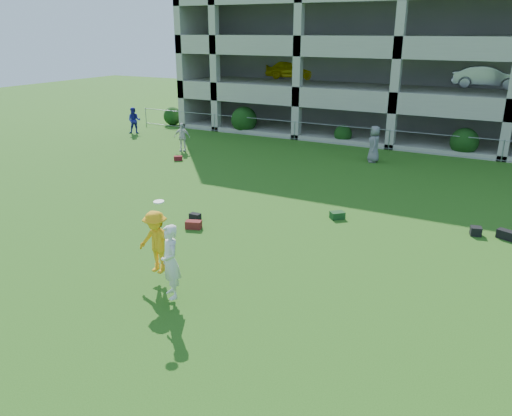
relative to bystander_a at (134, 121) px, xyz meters
The scene contains 14 objects.
ground 22.81m from the bystander_a, 44.11° to the right, with size 100.00×100.00×0.00m, color #235114.
bystander_a is the anchor object (origin of this frame).
bystander_b 6.49m from the bystander_a, 24.84° to the right, with size 0.95×0.39×1.62m, color silver.
bystander_c 16.32m from the bystander_a, ahead, with size 0.94×0.61×1.92m, color slate.
bag_red_a 18.15m from the bystander_a, 42.84° to the right, with size 0.55×0.30×0.28m, color #560E1D.
bag_black_b 17.27m from the bystander_a, 42.00° to the right, with size 0.40×0.25×0.22m, color black.
bag_green_c 19.66m from the bystander_a, 27.30° to the right, with size 0.50×0.35×0.26m, color #153B18.
crate_d 23.69m from the bystander_a, 20.59° to the right, with size 0.35×0.35×0.30m, color black.
bag_black_e 24.54m from the bystander_a, 19.52° to the right, with size 0.60×0.30×0.30m, color black.
bag_red_f 8.43m from the bystander_a, 33.67° to the right, with size 0.45×0.28×0.24m, color #570E1C.
frisbee_contest 22.19m from the bystander_a, 47.29° to the right, with size 2.03×1.47×2.44m.
parking_garage 20.83m from the bystander_a, 35.90° to the left, with size 30.00×14.00×12.00m.
fence 16.66m from the bystander_a, 10.85° to the left, with size 36.06×0.06×1.20m.
shrub_row 21.31m from the bystander_a, 10.38° to the left, with size 34.38×2.52×3.50m.
Camera 1 is at (6.55, -9.89, 6.63)m, focal length 35.00 mm.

